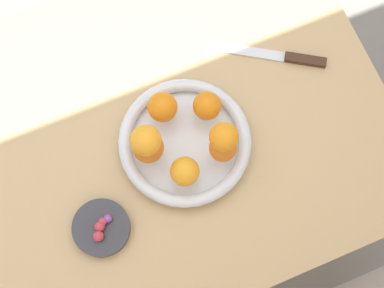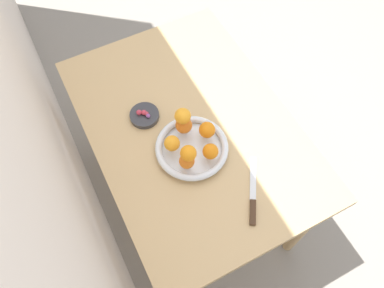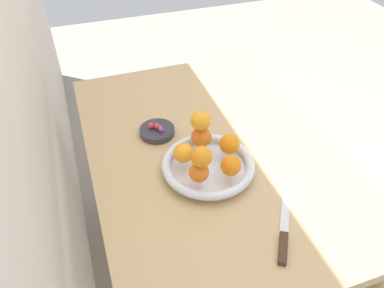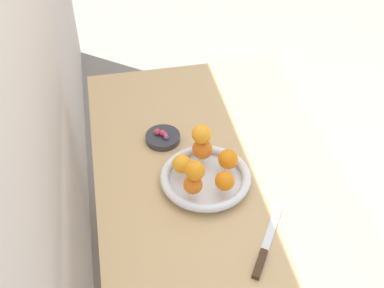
# 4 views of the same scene
# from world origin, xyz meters

# --- Properties ---
(ground_plane) EXTENTS (6.00, 6.00, 0.00)m
(ground_plane) POSITION_xyz_m (0.00, 0.00, 0.00)
(ground_plane) COLOR gray
(dining_table) EXTENTS (1.10, 0.76, 0.74)m
(dining_table) POSITION_xyz_m (0.00, 0.00, 0.65)
(dining_table) COLOR tan
(dining_table) RESTS_ON ground_plane
(fruit_bowl) EXTENTS (0.27, 0.27, 0.04)m
(fruit_bowl) POSITION_xyz_m (-0.10, 0.05, 0.76)
(fruit_bowl) COLOR silver
(fruit_bowl) RESTS_ON dining_table
(candy_dish) EXTENTS (0.12, 0.12, 0.02)m
(candy_dish) POSITION_xyz_m (0.12, 0.14, 0.75)
(candy_dish) COLOR #333338
(candy_dish) RESTS_ON dining_table
(orange_0) EXTENTS (0.06, 0.06, 0.06)m
(orange_0) POSITION_xyz_m (-0.08, 0.11, 0.81)
(orange_0) COLOR orange
(orange_0) RESTS_ON fruit_bowl
(orange_1) EXTENTS (0.06, 0.06, 0.06)m
(orange_1) POSITION_xyz_m (-0.16, 0.10, 0.81)
(orange_1) COLOR orange
(orange_1) RESTS_ON fruit_bowl
(orange_2) EXTENTS (0.06, 0.06, 0.06)m
(orange_2) POSITION_xyz_m (-0.17, 0.01, 0.81)
(orange_2) COLOR orange
(orange_2) RESTS_ON fruit_bowl
(orange_3) EXTENTS (0.06, 0.06, 0.06)m
(orange_3) POSITION_xyz_m (-0.08, -0.02, 0.81)
(orange_3) COLOR orange
(orange_3) RESTS_ON fruit_bowl
(orange_4) EXTENTS (0.06, 0.06, 0.06)m
(orange_4) POSITION_xyz_m (-0.03, 0.04, 0.81)
(orange_4) COLOR orange
(orange_4) RESTS_ON fruit_bowl
(orange_5) EXTENTS (0.06, 0.06, 0.06)m
(orange_5) POSITION_xyz_m (-0.17, 0.09, 0.86)
(orange_5) COLOR orange
(orange_5) RESTS_ON orange_1
(orange_6) EXTENTS (0.06, 0.06, 0.06)m
(orange_6) POSITION_xyz_m (-0.03, 0.05, 0.87)
(orange_6) COLOR orange
(orange_6) RESTS_ON orange_4
(candy_ball_0) EXTENTS (0.02, 0.02, 0.02)m
(candy_ball_0) POSITION_xyz_m (0.10, 0.14, 0.77)
(candy_ball_0) COLOR #8C4C99
(candy_ball_0) RESTS_ON candy_dish
(candy_ball_1) EXTENTS (0.02, 0.02, 0.02)m
(candy_ball_1) POSITION_xyz_m (0.12, 0.14, 0.77)
(candy_ball_1) COLOR #C6384C
(candy_ball_1) RESTS_ON candy_dish
(candy_ball_2) EXTENTS (0.02, 0.02, 0.02)m
(candy_ball_2) POSITION_xyz_m (0.11, 0.14, 0.77)
(candy_ball_2) COLOR #C6384C
(candy_ball_2) RESTS_ON candy_dish
(candy_ball_3) EXTENTS (0.02, 0.02, 0.02)m
(candy_ball_3) POSITION_xyz_m (0.13, 0.16, 0.77)
(candy_ball_3) COLOR #C6384C
(candy_ball_3) RESTS_ON candy_dish
(knife) EXTENTS (0.23, 0.16, 0.01)m
(knife) POSITION_xyz_m (-0.36, -0.06, 0.75)
(knife) COLOR #3F2819
(knife) RESTS_ON dining_table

